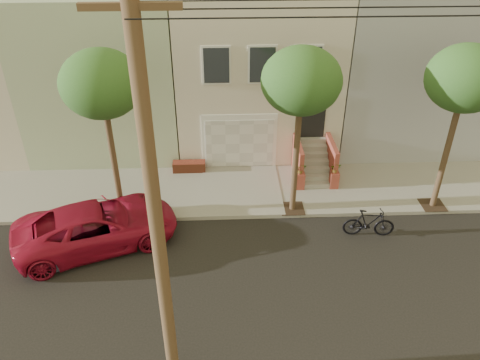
{
  "coord_description": "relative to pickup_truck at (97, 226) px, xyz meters",
  "views": [
    {
      "loc": [
        -1.64,
        -10.8,
        10.81
      ],
      "look_at": [
        -1.05,
        3.0,
        2.08
      ],
      "focal_mm": 35.35,
      "sensor_mm": 36.0,
      "label": 1
    }
  ],
  "objects": [
    {
      "name": "house_row",
      "position": [
        6.04,
        8.87,
        2.88
      ],
      "size": [
        33.1,
        11.7,
        7.0
      ],
      "color": "beige",
      "rests_on": "sidewalk"
    },
    {
      "name": "tree_right",
      "position": [
        12.53,
        1.59,
        4.49
      ],
      "size": [
        2.7,
        2.57,
        6.3
      ],
      "color": "#2D2116",
      "rests_on": "sidewalk"
    },
    {
      "name": "ground",
      "position": [
        6.03,
        -2.31,
        -0.76
      ],
      "size": [
        90.0,
        90.0,
        0.0
      ],
      "primitive_type": "plane",
      "color": "black",
      "rests_on": "ground"
    },
    {
      "name": "sidewalk",
      "position": [
        6.03,
        3.04,
        -0.69
      ],
      "size": [
        40.0,
        3.7,
        0.15
      ],
      "primitive_type": "cube",
      "color": "gray",
      "rests_on": "ground"
    },
    {
      "name": "tree_mid",
      "position": [
        7.03,
        1.59,
        4.49
      ],
      "size": [
        2.7,
        2.57,
        6.3
      ],
      "color": "#2D2116",
      "rests_on": "sidewalk"
    },
    {
      "name": "motorcycle",
      "position": [
        9.55,
        0.05,
        -0.22
      ],
      "size": [
        1.87,
        0.67,
        1.1
      ],
      "primitive_type": "imported",
      "rotation": [
        0.0,
        0.0,
        1.48
      ],
      "color": "black",
      "rests_on": "ground"
    },
    {
      "name": "tree_left",
      "position": [
        0.53,
        1.59,
        4.49
      ],
      "size": [
        2.7,
        2.57,
        6.3
      ],
      "color": "#2D2116",
      "rests_on": "sidewalk"
    },
    {
      "name": "pickup_truck",
      "position": [
        0.0,
        0.0,
        0.0
      ],
      "size": [
        6.04,
        4.28,
        1.53
      ],
      "primitive_type": "imported",
      "rotation": [
        0.0,
        0.0,
        1.92
      ],
      "color": "maroon",
      "rests_on": "ground"
    }
  ]
}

